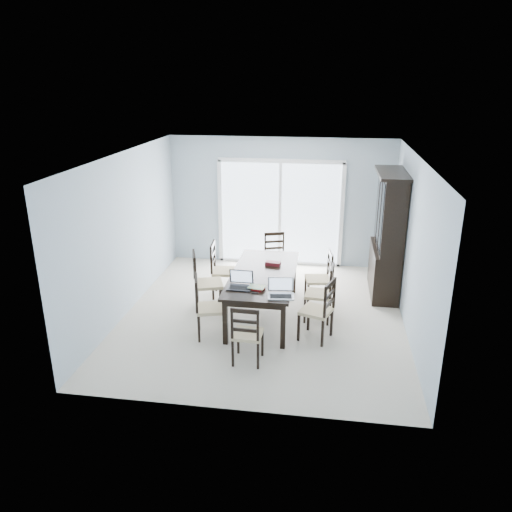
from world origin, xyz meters
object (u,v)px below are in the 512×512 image
object	(u,v)px
chair_left_mid	(202,276)
hot_tub	(251,226)
chair_right_near	(322,304)
dining_table	(263,277)
game_box	(273,264)
chair_end_far	(275,251)
cell_phone	(255,293)
china_hutch	(388,236)
chair_left_near	(204,300)
chair_right_far	(324,272)
laptop_silver	(281,293)
laptop_dark	(239,285)
chair_left_far	(219,264)
chair_right_mid	(325,287)
chair_end_near	(246,329)

from	to	relation	value
chair_left_mid	hot_tub	size ratio (longest dim) A/B	0.61
chair_right_near	hot_tub	size ratio (longest dim) A/B	0.57
dining_table	game_box	distance (m)	0.39
chair_end_far	cell_phone	size ratio (longest dim) A/B	10.62
china_hutch	hot_tub	world-z (taller)	china_hutch
chair_left_near	cell_phone	bearing A→B (deg)	74.95
chair_right_near	chair_end_far	size ratio (longest dim) A/B	1.05
chair_right_far	laptop_silver	xyz separation A→B (m)	(-0.58, -1.51, 0.24)
chair_left_mid	laptop_dark	bearing A→B (deg)	29.46
chair_right_far	laptop_dark	bearing A→B (deg)	126.79
chair_left_far	cell_phone	distance (m)	1.72
chair_right_far	cell_phone	distance (m)	1.74
laptop_silver	cell_phone	world-z (taller)	laptop_silver
hot_tub	cell_phone	bearing A→B (deg)	-80.13
chair_left_near	game_box	bearing A→B (deg)	128.14
dining_table	chair_right_mid	size ratio (longest dim) A/B	2.04
dining_table	chair_left_mid	size ratio (longest dim) A/B	1.85
dining_table	cell_phone	world-z (taller)	cell_phone
chair_left_near	chair_right_far	bearing A→B (deg)	115.09
dining_table	cell_phone	size ratio (longest dim) A/B	22.20
game_box	chair_left_far	bearing A→B (deg)	162.23
china_hutch	chair_right_mid	size ratio (longest dim) A/B	2.04
chair_end_far	laptop_silver	bearing A→B (deg)	79.91
china_hutch	chair_end_far	distance (m)	2.11
chair_right_far	cell_phone	size ratio (longest dim) A/B	10.89
chair_right_near	laptop_dark	distance (m)	1.24
china_hutch	chair_end_near	size ratio (longest dim) A/B	2.16
chair_left_mid	laptop_silver	bearing A→B (deg)	38.85
dining_table	chair_right_mid	xyz separation A→B (m)	(0.98, -0.01, -0.10)
chair_left_near	chair_left_far	xyz separation A→B (m)	(-0.10, 1.48, 0.02)
cell_phone	chair_left_mid	bearing A→B (deg)	140.89
chair_left_near	hot_tub	xyz separation A→B (m)	(-0.02, 4.50, -0.16)
chair_right_far	laptop_silver	size ratio (longest dim) A/B	2.70
chair_left_far	chair_right_mid	bearing A→B (deg)	64.58
laptop_dark	cell_phone	world-z (taller)	laptop_dark
chair_left_far	chair_end_near	xyz separation A→B (m)	(0.85, -2.18, -0.06)
chair_end_near	game_box	distance (m)	1.88
chair_left_mid	chair_right_far	size ratio (longest dim) A/B	1.10
chair_end_near	laptop_dark	world-z (taller)	chair_end_near
chair_end_near	laptop_dark	xyz separation A→B (m)	(-0.24, 0.83, 0.27)
dining_table	chair_left_mid	bearing A→B (deg)	179.15
chair_left_mid	chair_right_near	bearing A→B (deg)	52.70
chair_left_near	laptop_silver	distance (m)	1.17
chair_end_near	laptop_dark	size ratio (longest dim) A/B	2.78
chair_left_near	chair_end_near	bearing A→B (deg)	32.37
chair_left_far	chair_right_near	xyz separation A→B (m)	(1.83, -1.35, -0.02)
laptop_dark	chair_right_near	bearing A→B (deg)	1.25
chair_end_near	chair_end_far	xyz separation A→B (m)	(0.03, 3.11, 0.02)
chair_left_mid	laptop_silver	xyz separation A→B (m)	(1.38, -0.90, 0.18)
laptop_silver	hot_tub	world-z (taller)	laptop_silver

